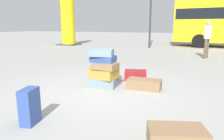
{
  "coord_description": "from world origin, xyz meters",
  "views": [
    {
      "loc": [
        1.83,
        -4.05,
        1.47
      ],
      "look_at": [
        -0.21,
        0.94,
        0.3
      ],
      "focal_mm": 33.04,
      "sensor_mm": 36.0,
      "label": 1
    }
  ],
  "objects_px": {
    "suitcase_tower": "(103,70)",
    "suitcase_maroon_left_side": "(136,75)",
    "suitcase_brown_white_trunk": "(144,84)",
    "suitcase_brown_behind_tower": "(177,137)",
    "suitcase_navy_upright_blue": "(30,106)",
    "person_bearded_onlooker": "(207,36)",
    "yellow_dummy_statue": "(68,20)"
  },
  "relations": [
    {
      "from": "suitcase_tower",
      "to": "suitcase_maroon_left_side",
      "type": "relative_size",
      "value": 1.58
    },
    {
      "from": "suitcase_maroon_left_side",
      "to": "suitcase_brown_white_trunk",
      "type": "relative_size",
      "value": 0.75
    },
    {
      "from": "suitcase_maroon_left_side",
      "to": "suitcase_brown_behind_tower",
      "type": "bearing_deg",
      "value": -79.18
    },
    {
      "from": "suitcase_navy_upright_blue",
      "to": "suitcase_maroon_left_side",
      "type": "height_order",
      "value": "suitcase_navy_upright_blue"
    },
    {
      "from": "suitcase_maroon_left_side",
      "to": "person_bearded_onlooker",
      "type": "relative_size",
      "value": 0.35
    },
    {
      "from": "person_bearded_onlooker",
      "to": "suitcase_tower",
      "type": "bearing_deg",
      "value": -1.13
    },
    {
      "from": "suitcase_brown_behind_tower",
      "to": "yellow_dummy_statue",
      "type": "bearing_deg",
      "value": 110.2
    },
    {
      "from": "suitcase_navy_upright_blue",
      "to": "suitcase_brown_white_trunk",
      "type": "bearing_deg",
      "value": 51.02
    },
    {
      "from": "suitcase_brown_white_trunk",
      "to": "yellow_dummy_statue",
      "type": "height_order",
      "value": "yellow_dummy_statue"
    },
    {
      "from": "suitcase_navy_upright_blue",
      "to": "person_bearded_onlooker",
      "type": "distance_m",
      "value": 8.49
    },
    {
      "from": "suitcase_brown_behind_tower",
      "to": "suitcase_navy_upright_blue",
      "type": "bearing_deg",
      "value": 166.4
    },
    {
      "from": "suitcase_navy_upright_blue",
      "to": "suitcase_brown_behind_tower",
      "type": "bearing_deg",
      "value": -7.34
    },
    {
      "from": "suitcase_tower",
      "to": "suitcase_brown_behind_tower",
      "type": "relative_size",
      "value": 1.33
    },
    {
      "from": "suitcase_brown_behind_tower",
      "to": "suitcase_maroon_left_side",
      "type": "distance_m",
      "value": 3.19
    },
    {
      "from": "suitcase_navy_upright_blue",
      "to": "suitcase_brown_white_trunk",
      "type": "relative_size",
      "value": 0.71
    },
    {
      "from": "person_bearded_onlooker",
      "to": "suitcase_navy_upright_blue",
      "type": "bearing_deg",
      "value": 3.2
    },
    {
      "from": "suitcase_navy_upright_blue",
      "to": "suitcase_brown_white_trunk",
      "type": "height_order",
      "value": "suitcase_navy_upright_blue"
    },
    {
      "from": "suitcase_maroon_left_side",
      "to": "yellow_dummy_statue",
      "type": "distance_m",
      "value": 11.35
    },
    {
      "from": "suitcase_brown_behind_tower",
      "to": "suitcase_brown_white_trunk",
      "type": "bearing_deg",
      "value": 94.24
    },
    {
      "from": "suitcase_brown_white_trunk",
      "to": "yellow_dummy_statue",
      "type": "bearing_deg",
      "value": 131.43
    },
    {
      "from": "suitcase_brown_behind_tower",
      "to": "suitcase_navy_upright_blue",
      "type": "height_order",
      "value": "suitcase_navy_upright_blue"
    },
    {
      "from": "suitcase_brown_behind_tower",
      "to": "suitcase_maroon_left_side",
      "type": "relative_size",
      "value": 1.19
    },
    {
      "from": "suitcase_maroon_left_side",
      "to": "yellow_dummy_statue",
      "type": "height_order",
      "value": "yellow_dummy_statue"
    },
    {
      "from": "suitcase_brown_behind_tower",
      "to": "yellow_dummy_statue",
      "type": "relative_size",
      "value": 0.16
    },
    {
      "from": "suitcase_maroon_left_side",
      "to": "person_bearded_onlooker",
      "type": "bearing_deg",
      "value": 54.8
    },
    {
      "from": "suitcase_tower",
      "to": "suitcase_brown_behind_tower",
      "type": "height_order",
      "value": "suitcase_tower"
    },
    {
      "from": "suitcase_tower",
      "to": "suitcase_maroon_left_side",
      "type": "height_order",
      "value": "suitcase_tower"
    },
    {
      "from": "suitcase_navy_upright_blue",
      "to": "suitcase_maroon_left_side",
      "type": "bearing_deg",
      "value": 63.29
    },
    {
      "from": "suitcase_brown_behind_tower",
      "to": "person_bearded_onlooker",
      "type": "relative_size",
      "value": 0.41
    },
    {
      "from": "suitcase_tower",
      "to": "suitcase_maroon_left_side",
      "type": "bearing_deg",
      "value": 58.68
    },
    {
      "from": "person_bearded_onlooker",
      "to": "yellow_dummy_statue",
      "type": "distance_m",
      "value": 10.14
    },
    {
      "from": "suitcase_tower",
      "to": "suitcase_navy_upright_blue",
      "type": "xyz_separation_m",
      "value": [
        -0.22,
        -2.18,
        -0.15
      ]
    }
  ]
}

